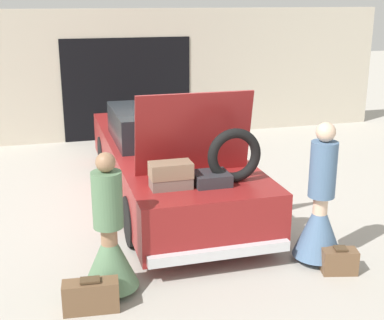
% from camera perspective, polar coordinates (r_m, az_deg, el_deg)
% --- Properties ---
extents(ground_plane, '(40.00, 40.00, 0.00)m').
position_cam_1_polar(ground_plane, '(8.46, -2.54, -3.98)').
color(ground_plane, '#ADA89E').
extents(garage_wall_back, '(12.00, 0.14, 2.80)m').
position_cam_1_polar(garage_wall_back, '(11.87, -6.99, 8.95)').
color(garage_wall_back, beige).
rests_on(garage_wall_back, ground_plane).
extents(car, '(1.79, 5.16, 1.93)m').
position_cam_1_polar(car, '(8.26, -2.60, 0.08)').
color(car, maroon).
rests_on(car, ground_plane).
extents(person_left, '(0.60, 0.60, 1.55)m').
position_cam_1_polar(person_left, '(5.72, -8.79, -8.88)').
color(person_left, '#997051').
rests_on(person_left, ground_plane).
extents(person_right, '(0.59, 0.59, 1.70)m').
position_cam_1_polar(person_right, '(6.43, 13.46, -5.58)').
color(person_right, beige).
rests_on(person_right, ground_plane).
extents(suitcase_beside_left_person, '(0.57, 0.26, 0.36)m').
position_cam_1_polar(suitcase_beside_left_person, '(5.60, -10.73, -14.07)').
color(suitcase_beside_left_person, brown).
rests_on(suitcase_beside_left_person, ground_plane).
extents(suitcase_beside_right_person, '(0.43, 0.30, 0.32)m').
position_cam_1_polar(suitcase_beside_right_person, '(6.42, 15.44, -10.34)').
color(suitcase_beside_right_person, brown).
rests_on(suitcase_beside_right_person, ground_plane).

